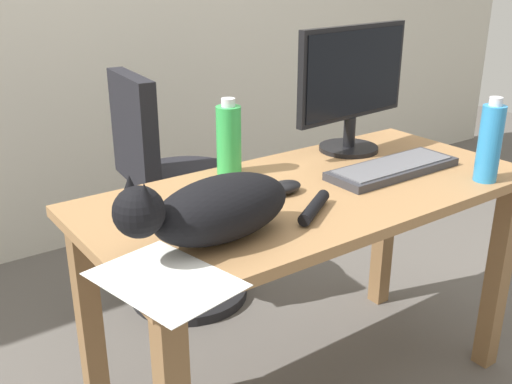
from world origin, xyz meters
TOP-DOWN VIEW (x-y plane):
  - desk at (0.00, 0.00)m, footprint 1.33×0.62m
  - office_chair at (-0.06, 0.75)m, footprint 0.48×0.48m
  - monitor at (0.33, 0.20)m, footprint 0.48×0.20m
  - keyboard at (0.28, -0.04)m, footprint 0.44×0.15m
  - cat at (-0.41, -0.13)m, footprint 0.61×0.21m
  - computer_mouse at (-0.10, 0.01)m, footprint 0.11×0.06m
  - paper_sheet at (-0.59, -0.22)m, footprint 0.26×0.33m
  - water_bottle at (0.45, -0.25)m, footprint 0.07×0.07m
  - spray_bottle at (-0.13, 0.24)m, footprint 0.07×0.07m

SIDE VIEW (x-z plane):
  - office_chair at x=-0.06m, z-range -0.06..0.89m
  - desk at x=0.00m, z-range 0.24..0.95m
  - paper_sheet at x=-0.59m, z-range 0.71..0.71m
  - keyboard at x=0.28m, z-range 0.71..0.74m
  - computer_mouse at x=-0.10m, z-range 0.71..0.75m
  - cat at x=-0.41m, z-range 0.70..0.89m
  - spray_bottle at x=-0.13m, z-range 0.70..0.94m
  - water_bottle at x=0.45m, z-range 0.70..0.95m
  - monitor at x=0.33m, z-range 0.73..1.15m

